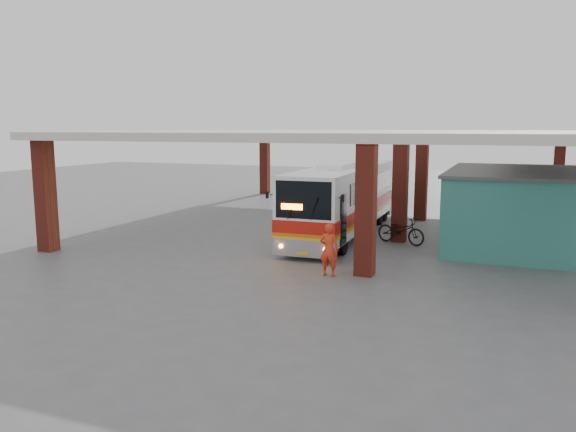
% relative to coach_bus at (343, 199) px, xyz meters
% --- Properties ---
extents(ground, '(90.00, 90.00, 0.00)m').
position_rel_coach_bus_xyz_m(ground, '(-0.37, -3.47, -1.64)').
color(ground, '#515154').
rests_on(ground, ground).
extents(brick_columns, '(20.10, 21.60, 4.35)m').
position_rel_coach_bus_xyz_m(brick_columns, '(1.06, 1.53, 0.54)').
color(brick_columns, maroon).
rests_on(brick_columns, ground).
extents(canopy_roof, '(21.00, 23.00, 0.30)m').
position_rel_coach_bus_xyz_m(canopy_roof, '(0.13, 3.03, 2.86)').
color(canopy_roof, beige).
rests_on(canopy_roof, brick_columns).
extents(shop_building, '(5.20, 8.20, 3.11)m').
position_rel_coach_bus_xyz_m(shop_building, '(7.12, 0.53, -0.08)').
color(shop_building, '#317C69').
rests_on(shop_building, ground).
extents(coach_bus, '(2.65, 11.39, 3.30)m').
position_rel_coach_bus_xyz_m(coach_bus, '(0.00, 0.00, 0.00)').
color(coach_bus, white).
rests_on(coach_bus, ground).
extents(motorcycle, '(2.32, 1.48, 1.15)m').
position_rel_coach_bus_xyz_m(motorcycle, '(2.81, -0.99, -1.06)').
color(motorcycle, black).
rests_on(motorcycle, ground).
extents(pedestrian, '(0.65, 0.43, 1.75)m').
position_rel_coach_bus_xyz_m(pedestrian, '(1.57, -7.04, -0.76)').
color(pedestrian, red).
rests_on(pedestrian, ground).
extents(red_chair, '(0.42, 0.42, 0.71)m').
position_rel_coach_bus_xyz_m(red_chair, '(4.45, 3.27, -1.31)').
color(red_chair, red).
rests_on(red_chair, ground).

